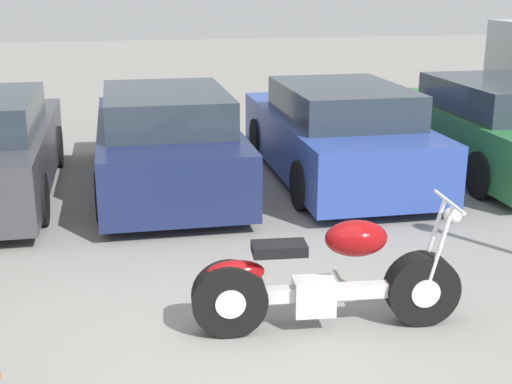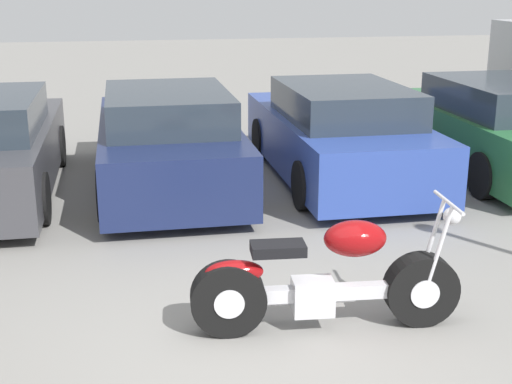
# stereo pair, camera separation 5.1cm
# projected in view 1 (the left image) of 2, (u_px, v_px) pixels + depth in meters

# --- Properties ---
(ground_plane) EXTENTS (60.00, 60.00, 0.00)m
(ground_plane) POSITION_uv_depth(u_px,v_px,m) (281.00, 364.00, 5.45)
(ground_plane) COLOR gray
(motorcycle) EXTENTS (2.26, 0.63, 1.09)m
(motorcycle) POSITION_uv_depth(u_px,v_px,m) (325.00, 281.00, 5.89)
(motorcycle) COLOR black
(motorcycle) RESTS_ON ground_plane
(parked_car_navy) EXTENTS (1.91, 4.55, 1.39)m
(parked_car_navy) POSITION_uv_depth(u_px,v_px,m) (166.00, 141.00, 9.89)
(parked_car_navy) COLOR #19234C
(parked_car_navy) RESTS_ON ground_plane
(parked_car_blue) EXTENTS (1.91, 4.55, 1.39)m
(parked_car_blue) POSITION_uv_depth(u_px,v_px,m) (336.00, 134.00, 10.34)
(parked_car_blue) COLOR #2D479E
(parked_car_blue) RESTS_ON ground_plane
(parked_car_green) EXTENTS (1.91, 4.55, 1.39)m
(parked_car_green) POSITION_uv_depth(u_px,v_px,m) (492.00, 127.00, 10.81)
(parked_car_green) COLOR #286B38
(parked_car_green) RESTS_ON ground_plane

